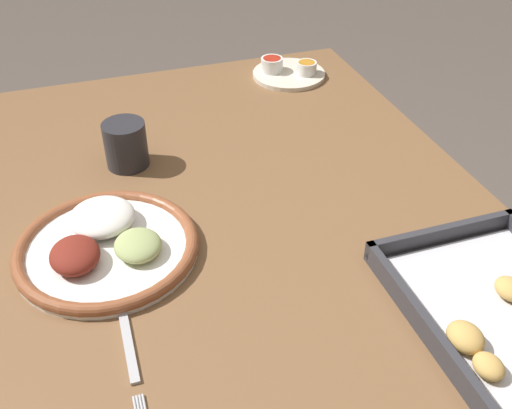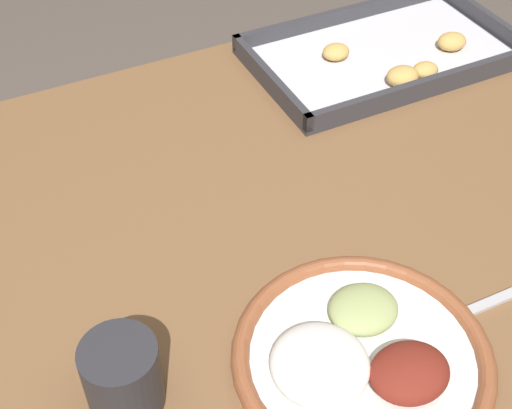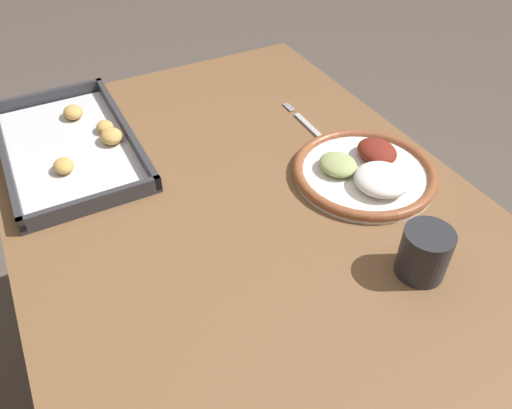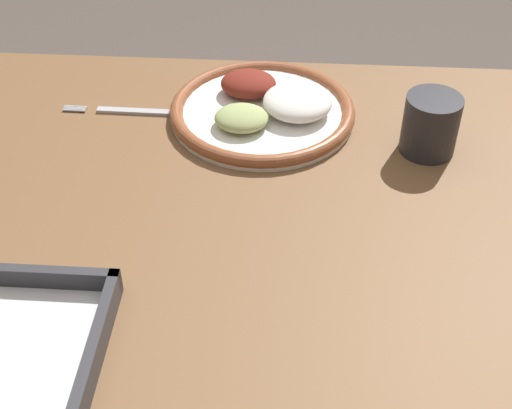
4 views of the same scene
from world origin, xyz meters
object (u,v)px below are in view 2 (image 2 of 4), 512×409
object	(u,v)px
dinner_plate	(360,357)
fork	(496,300)
drinking_cup	(123,376)
baking_tray	(386,54)

from	to	relation	value
dinner_plate	fork	bearing A→B (deg)	0.87
drinking_cup	fork	bearing A→B (deg)	-9.00
dinner_plate	drinking_cup	bearing A→B (deg)	163.48
fork	dinner_plate	bearing A→B (deg)	-178.21
dinner_plate	baking_tray	bearing A→B (deg)	53.53
dinner_plate	baking_tray	xyz separation A→B (m)	(0.36, 0.48, -0.00)
dinner_plate	fork	distance (m)	0.19
baking_tray	drinking_cup	world-z (taller)	drinking_cup
dinner_plate	baking_tray	size ratio (longest dim) A/B	0.64
baking_tray	dinner_plate	bearing A→B (deg)	-126.47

